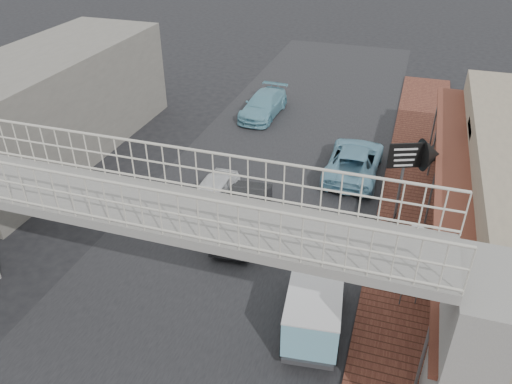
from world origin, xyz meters
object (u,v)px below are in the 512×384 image
Objects in this scene: street_clock at (417,239)px; angkot_far at (263,105)px; motorcycle_far at (425,151)px; dark_sedan at (243,216)px; motorcycle_near at (383,221)px; angkot_curb at (354,160)px; angkot_van at (315,302)px; arrow_sign at (428,156)px; white_hatchback at (212,196)px.

angkot_far is at bearing 102.67° from street_clock.
street_clock is at bearing -177.21° from motorcycle_far.
motorcycle_near is (5.21, 1.59, -0.21)m from dark_sedan.
motorcycle_far is at bearing -0.71° from motorcycle_near.
angkot_curb is 10.00m from angkot_van.
angkot_van is 5.94m from motorcycle_near.
street_clock is (6.32, -2.03, 1.81)m from dark_sedan.
arrow_sign is (2.98, -2.94, 2.20)m from angkot_curb.
arrow_sign is (2.72, 7.05, 1.80)m from angkot_van.
dark_sedan is 11.47m from angkot_far.
angkot_curb is 3.34× the size of motorcycle_far.
angkot_far is 1.56× the size of street_clock.
angkot_curb reaches higher than white_hatchback.
white_hatchback is 7.54m from angkot_van.
angkot_van reaches higher than angkot_far.
angkot_van reaches higher than dark_sedan.
white_hatchback is 2.04m from dark_sedan.
angkot_curb is at bearing -38.57° from angkot_far.
white_hatchback is 6.97m from motorcycle_near.
white_hatchback is 0.88× the size of dark_sedan.
dark_sedan is at bearing 140.80° from street_clock.
street_clock reaches higher than motorcycle_far.
white_hatchback reaches higher than motorcycle_far.
motorcycle_far is 0.52× the size of street_clock.
motorcycle_far reaches higher than motorcycle_near.
street_clock is (8.93, -13.20, 1.85)m from angkot_far.
angkot_curb is 1.74× the size of street_clock.
angkot_curb is 1.46× the size of arrow_sign.
angkot_van is (5.45, -5.19, 0.46)m from white_hatchback.
angkot_van is at bearing 176.15° from motorcycle_near.
white_hatchback is 2.50× the size of motorcycle_far.
motorcycle_far is (9.18, -2.98, -0.11)m from angkot_far.
white_hatchback is at bearing 43.01° from angkot_curb.
street_clock is (1.11, -3.62, 2.02)m from motorcycle_near.
arrow_sign is at bearing -31.37° from motorcycle_near.
motorcycle_far is (6.57, 8.19, -0.15)m from dark_sedan.
street_clock is (-0.25, -10.22, 1.96)m from motorcycle_far.
motorcycle_near is at bearing 3.86° from white_hatchback.
angkot_far is at bearing -40.94° from angkot_curb.
white_hatchback is 8.83m from street_clock.
white_hatchback is 7.07m from angkot_curb.
white_hatchback is at bearing 170.53° from arrow_sign.
street_clock is (2.87, -7.89, 1.81)m from angkot_curb.
motorcycle_near is (6.95, 0.52, -0.15)m from white_hatchback.
white_hatchback is at bearing -82.45° from angkot_far.
angkot_curb is 4.63m from motorcycle_near.
arrow_sign is at bearing -177.33° from motorcycle_far.
street_clock is at bearing -113.59° from arrow_sign.
angkot_curb is at bearing 42.30° from white_hatchback.
arrow_sign reaches higher than dark_sedan.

